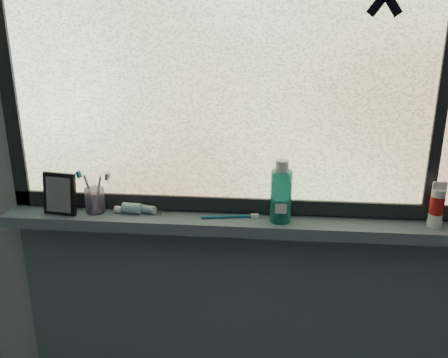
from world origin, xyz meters
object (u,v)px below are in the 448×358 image
vanity_mirror (60,194)px  mouthwash_bottle (281,191)px  cream_tube (437,203)px  toothbrush_cup (95,200)px

vanity_mirror → mouthwash_bottle: (0.74, 0.01, 0.03)m
vanity_mirror → mouthwash_bottle: mouthwash_bottle is taller
mouthwash_bottle → cream_tube: (0.49, 0.01, -0.02)m
toothbrush_cup → cream_tube: size_ratio=0.80×
toothbrush_cup → cream_tube: (1.12, -0.01, 0.04)m
vanity_mirror → cream_tube: size_ratio=1.33×
toothbrush_cup → mouthwash_bottle: (0.63, -0.02, 0.06)m
toothbrush_cup → mouthwash_bottle: size_ratio=0.50×
cream_tube → mouthwash_bottle: bearing=-179.4°
mouthwash_bottle → cream_tube: 0.49m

